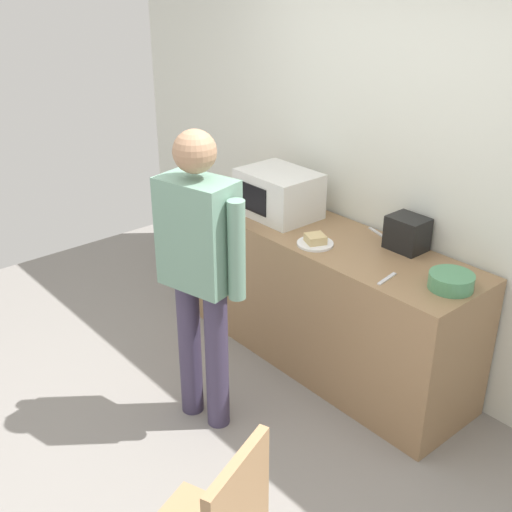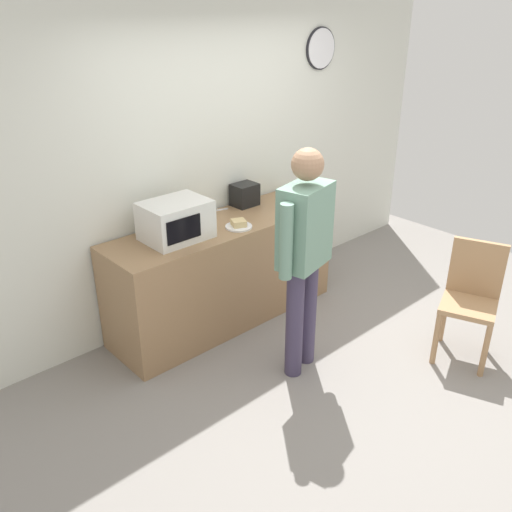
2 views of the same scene
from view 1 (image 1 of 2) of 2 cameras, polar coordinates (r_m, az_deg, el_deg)
The scene contains 10 objects.
ground_plane at distance 3.65m, azimuth -5.27°, elevation -17.82°, with size 6.00×6.00×0.00m, color gray.
back_wall at distance 3.96m, azimuth 13.25°, elevation 7.34°, with size 5.40×0.13×2.60m.
kitchen_counter at distance 4.19m, azimuth 6.06°, elevation -3.86°, with size 2.07×0.62×0.90m, color #93704C.
microwave at distance 4.23m, azimuth 2.03°, elevation 5.57°, with size 0.50×0.39×0.30m.
sandwich_plate at distance 3.84m, azimuth 5.29°, elevation 1.30°, with size 0.22×0.22×0.07m.
salad_bowl at distance 3.48m, azimuth 16.96°, elevation -2.15°, with size 0.24×0.24×0.08m, color #4C8E60.
toaster at distance 3.85m, azimuth 13.30°, elevation 1.98°, with size 0.22×0.18×0.20m, color black.
fork_utensil at distance 3.51m, azimuth 11.56°, elevation -1.99°, with size 0.17×0.02×0.01m, color silver.
spoon_utensil at distance 4.07m, azimuth 10.74°, elevation 2.05°, with size 0.17×0.02×0.01m, color silver.
person_standing at distance 3.39m, azimuth -5.06°, elevation -0.57°, with size 0.58×0.33×1.72m.
Camera 1 is at (2.21, -1.47, 2.50)m, focal length 45.00 mm.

